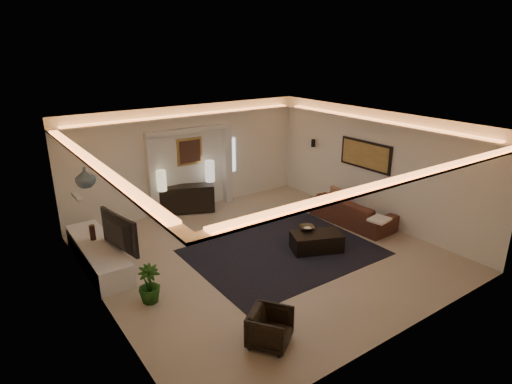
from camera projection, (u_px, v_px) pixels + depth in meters
floor at (264, 254)px, 9.55m from camera, size 7.00×7.00×0.00m
ceiling at (265, 124)px, 8.59m from camera, size 7.00×7.00×0.00m
wall_back at (190, 158)px, 11.77m from camera, size 7.00×0.00×7.00m
wall_front at (403, 256)px, 6.37m from camera, size 7.00×0.00×7.00m
wall_left at (96, 232)px, 7.17m from camera, size 0.00×7.00×7.00m
wall_right at (374, 167)px, 10.97m from camera, size 0.00×7.00×7.00m
cove_soffit at (265, 138)px, 8.69m from camera, size 7.00×7.00×0.04m
daylight_slit at (232, 155)px, 12.52m from camera, size 0.25×0.03×1.00m
area_rug at (284, 252)px, 9.61m from camera, size 4.00×3.00×0.01m
pilaster_left at (152, 178)px, 11.19m from camera, size 0.22×0.20×2.20m
pilaster_right at (227, 165)px, 12.44m from camera, size 0.22×0.20×2.20m
alcove_header at (190, 130)px, 11.43m from camera, size 2.52×0.20×0.12m
painting_frame at (190, 151)px, 11.68m from camera, size 0.74×0.04×0.74m
painting_canvas at (190, 152)px, 11.67m from camera, size 0.62×0.02×0.62m
art_panel_frame at (365, 155)px, 11.11m from camera, size 0.04×1.64×0.74m
art_panel_gold at (365, 155)px, 11.09m from camera, size 0.02×1.50×0.62m
wall_sconce at (313, 143)px, 12.53m from camera, size 0.12×0.12×0.22m
wall_niche at (77, 197)px, 8.22m from camera, size 0.10×0.55×0.04m
console at (187, 198)px, 11.78m from camera, size 1.53×1.01×0.74m
lamp_left at (161, 179)px, 11.18m from camera, size 0.25×0.25×0.55m
lamp_right at (210, 170)px, 11.95m from camera, size 0.28×0.28×0.59m
media_ledge at (98, 254)px, 9.03m from camera, size 0.70×2.72×0.51m
tv at (113, 235)px, 8.53m from camera, size 1.31×0.41×0.75m
figurine at (92, 233)px, 9.08m from camera, size 0.16×0.16×0.33m
ginger_jar at (85, 177)px, 8.64m from camera, size 0.41×0.41×0.42m
plant at (149, 284)px, 7.66m from camera, size 0.42×0.42×0.71m
sofa at (352, 211)px, 11.10m from camera, size 2.30×0.98×0.66m
throw_blanket at (379, 219)px, 9.99m from camera, size 0.55×0.48×0.05m
throw_pillow at (336, 195)px, 11.59m from camera, size 0.17×0.42×0.41m
coffee_table at (317, 242)px, 9.65m from camera, size 1.26×1.00×0.41m
bowl at (307, 228)px, 9.78m from camera, size 0.46×0.46×0.08m
magazine at (309, 228)px, 9.83m from camera, size 0.23×0.18×0.03m
armchair at (270, 328)px, 6.59m from camera, size 0.87×0.88×0.58m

